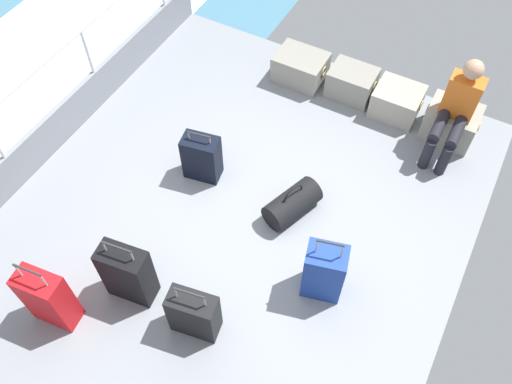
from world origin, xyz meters
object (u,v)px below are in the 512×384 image
object	(u,v)px
suitcase_1	(202,157)
suitcase_2	(48,298)
duffel_bag	(292,204)
suitcase_5	(194,314)
cargo_crate_0	(300,68)
cargo_crate_2	(397,102)
suitcase_3	(324,272)
cargo_crate_1	(352,83)
passenger_seated	(457,109)
suitcase_4	(128,274)
cargo_crate_3	(451,123)

from	to	relation	value
suitcase_1	suitcase_2	distance (m)	1.98
suitcase_1	duffel_bag	xyz separation A→B (m)	(1.03, 0.01, -0.12)
suitcase_5	cargo_crate_0	bearing A→B (deg)	99.96
cargo_crate_2	suitcase_3	size ratio (longest dim) A/B	0.67
cargo_crate_1	suitcase_3	world-z (taller)	suitcase_3
passenger_seated	suitcase_3	world-z (taller)	passenger_seated
suitcase_4	duffel_bag	distance (m)	1.71
suitcase_2	suitcase_4	size ratio (longest dim) A/B	1.07
suitcase_4	cargo_crate_0	bearing A→B (deg)	88.13
passenger_seated	suitcase_3	distance (m)	2.25
cargo_crate_0	cargo_crate_3	bearing A→B (deg)	-1.18
suitcase_2	duffel_bag	xyz separation A→B (m)	(1.33, 1.96, -0.20)
suitcase_3	suitcase_4	size ratio (longest dim) A/B	1.01
suitcase_4	suitcase_3	bearing A→B (deg)	29.41
suitcase_4	suitcase_5	world-z (taller)	suitcase_4
cargo_crate_1	duffel_bag	distance (m)	1.84
suitcase_3	passenger_seated	bearing A→B (deg)	78.14
cargo_crate_3	suitcase_2	world-z (taller)	suitcase_2
suitcase_1	suitcase_3	size ratio (longest dim) A/B	0.76
cargo_crate_0	suitcase_3	xyz separation A→B (m)	(1.38, -2.41, 0.14)
passenger_seated	suitcase_5	distance (m)	3.31
duffel_bag	cargo_crate_0	bearing A→B (deg)	113.36
cargo_crate_1	suitcase_4	xyz separation A→B (m)	(-0.75, -3.29, 0.16)
cargo_crate_1	cargo_crate_2	size ratio (longest dim) A/B	1.01
cargo_crate_1	passenger_seated	distance (m)	1.29
passenger_seated	cargo_crate_3	bearing A→B (deg)	90.00
suitcase_1	suitcase_4	xyz separation A→B (m)	(0.15, -1.45, 0.07)
cargo_crate_1	suitcase_2	size ratio (longest dim) A/B	0.65
cargo_crate_0	suitcase_1	xyz separation A→B (m)	(-0.26, -1.80, 0.09)
suitcase_1	cargo_crate_1	bearing A→B (deg)	63.94
cargo_crate_3	suitcase_4	distance (m)	3.76
suitcase_4	suitcase_5	size ratio (longest dim) A/B	1.18
suitcase_4	cargo_crate_2	bearing A→B (deg)	68.07
cargo_crate_1	cargo_crate_3	world-z (taller)	cargo_crate_3
cargo_crate_2	suitcase_5	bearing A→B (deg)	-100.93
cargo_crate_1	suitcase_5	distance (m)	3.31
cargo_crate_2	cargo_crate_3	world-z (taller)	cargo_crate_3
cargo_crate_2	suitcase_3	world-z (taller)	suitcase_3
cargo_crate_1	cargo_crate_2	xyz separation A→B (m)	(0.57, -0.03, -0.01)
suitcase_2	suitcase_3	size ratio (longest dim) A/B	1.06
cargo_crate_0	suitcase_3	world-z (taller)	suitcase_3
suitcase_4	suitcase_1	bearing A→B (deg)	96.05
cargo_crate_0	cargo_crate_2	xyz separation A→B (m)	(1.21, 0.01, -0.00)
passenger_seated	suitcase_2	world-z (taller)	passenger_seated
cargo_crate_1	suitcase_1	distance (m)	2.05
cargo_crate_3	duffel_bag	xyz separation A→B (m)	(-1.06, -1.75, -0.05)
cargo_crate_1	cargo_crate_3	distance (m)	1.20
cargo_crate_1	passenger_seated	size ratio (longest dim) A/B	0.51
cargo_crate_3	suitcase_1	xyz separation A→B (m)	(-2.10, -1.76, 0.07)
cargo_crate_0	cargo_crate_1	xyz separation A→B (m)	(0.64, 0.04, 0.00)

